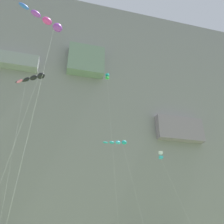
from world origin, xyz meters
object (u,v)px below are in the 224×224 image
Objects in this scene: kite_windsock_high_left at (34,78)px; kite_windsock_mid_center at (24,81)px; kite_windsock_upper_right at (48,22)px; kite_windsock_far_left at (119,143)px; kite_box_low_right at (107,78)px; kite_box_front_field at (161,155)px.

kite_windsock_high_left is 0.69× the size of kite_windsock_mid_center.
kite_windsock_mid_center is (-5.61, 26.24, 9.83)m from kite_windsock_upper_right.
kite_windsock_upper_right is 28.58m from kite_windsock_mid_center.
kite_windsock_far_left is 0.92× the size of kite_windsock_upper_right.
kite_windsock_high_left is at bearing -76.20° from kite_windsock_mid_center.
kite_windsock_high_left is 19.11m from kite_windsock_mid_center.
kite_box_low_right reaches higher than kite_windsock_far_left.
kite_windsock_mid_center is (-29.13, -0.78, 13.03)m from kite_box_front_field.
kite_windsock_far_left is (-9.49, -1.33, 1.50)m from kite_box_front_field.
kite_box_front_field is at bearing 1.53° from kite_windsock_mid_center.
kite_windsock_high_left reaches higher than kite_box_front_field.
kite_box_front_field is at bearing 33.88° from kite_windsock_high_left.
kite_windsock_far_left is at bearing 44.79° from kite_windsock_high_left.
kite_windsock_mid_center is at bearing 102.07° from kite_windsock_upper_right.
kite_windsock_upper_right is 0.67× the size of kite_windsock_mid_center.
kite_windsock_high_left is at bearing -146.12° from kite_box_front_field.
kite_windsock_high_left is 1.03× the size of kite_windsock_upper_right.
kite_box_front_field is 30.53m from kite_windsock_high_left.
kite_box_low_right is 1.64× the size of kite_windsock_upper_right.
kite_windsock_mid_center is (-19.64, 0.55, 11.54)m from kite_windsock_far_left.
kite_windsock_upper_right is at bearing -77.93° from kite_windsock_mid_center.
kite_windsock_high_left is (-25.17, -16.90, 3.57)m from kite_box_front_field.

